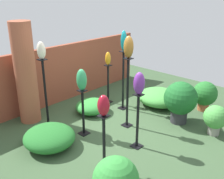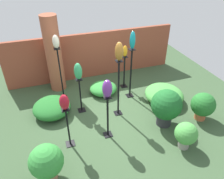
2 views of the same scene
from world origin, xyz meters
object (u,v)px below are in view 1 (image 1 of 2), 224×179
pedestal_ruby (104,145)px  potted_plant_back_center (215,118)px  pedestal_jade (83,115)px  potted_plant_walkway_edge (205,94)px  art_vase_amber (108,59)px  art_vase_bronze (129,47)px  brick_pillar (26,74)px  pedestal_amber (108,86)px  art_vase_teal (124,41)px  art_vase_ivory (41,50)px  pedestal_ivory (46,98)px  art_vase_ruby (104,105)px  pedestal_violet (138,124)px  pedestal_teal (123,83)px  art_vase_violet (139,83)px  art_vase_jade (82,80)px  pedestal_bronze (127,96)px  potted_plant_front_right (180,100)px

pedestal_ruby → potted_plant_back_center: (2.39, -0.90, -0.08)m
pedestal_ruby → pedestal_jade: 1.23m
potted_plant_walkway_edge → art_vase_amber: bearing=121.7°
pedestal_jade → art_vase_bronze: size_ratio=2.18×
brick_pillar → pedestal_amber: brick_pillar is taller
pedestal_amber → art_vase_teal: bearing=-93.0°
art_vase_ivory → potted_plant_back_center: bearing=-51.1°
art_vase_teal → art_vase_bronze: size_ratio=1.07×
potted_plant_back_center → art_vase_teal: bearing=99.0°
pedestal_ivory → art_vase_ruby: 1.94m
pedestal_violet → art_vase_amber: size_ratio=3.23×
pedestal_teal → art_vase_violet: size_ratio=3.59×
art_vase_jade → art_vase_bronze: art_vase_bronze is taller
pedestal_bronze → potted_plant_front_right: size_ratio=1.60×
pedestal_violet → pedestal_bronze: pedestal_bronze is taller
pedestal_bronze → art_vase_ivory: bearing=136.6°
pedestal_teal → art_vase_amber: bearing=87.0°
pedestal_jade → pedestal_bronze: 1.04m
art_vase_jade → art_vase_ivory: (-0.37, 0.76, 0.53)m
art_vase_ivory → potted_plant_back_center: (2.24, -2.78, -1.37)m
pedestal_ruby → art_vase_jade: 1.44m
pedestal_amber → art_vase_ivory: bearing=-179.7°
pedestal_amber → art_vase_ruby: (-2.06, -1.89, 0.71)m
art_vase_amber → art_vase_teal: 0.76m
pedestal_ruby → art_vase_amber: bearing=42.5°
brick_pillar → art_vase_ivory: 0.87m
pedestal_jade → pedestal_violet: pedestal_violet is taller
art_vase_ruby → art_vase_ivory: 1.97m
potted_plant_walkway_edge → art_vase_ruby: bearing=176.3°
pedestal_violet → art_vase_ivory: (-0.76, 1.88, 1.24)m
art_vase_teal → art_vase_bronze: 0.91m
pedestal_teal → potted_plant_walkway_edge: bearing=-49.5°
art_vase_ivory → potted_plant_walkway_edge: (3.22, -2.09, -1.32)m
pedestal_ivory → potted_plant_back_center: 3.59m
pedestal_ivory → pedestal_violet: (0.76, -1.88, -0.22)m
art_vase_teal → potted_plant_front_right: bearing=-77.0°
pedestal_jade → art_vase_bronze: art_vase_bronze is taller
potted_plant_front_right → art_vase_bronze: bearing=141.2°
art_vase_violet → potted_plant_back_center: size_ratio=0.64×
brick_pillar → pedestal_amber: size_ratio=2.18×
brick_pillar → pedestal_violet: (0.83, -2.51, -0.64)m
pedestal_teal → potted_plant_back_center: 2.29m
art_vase_amber → pedestal_jade: bearing=-153.5°
pedestal_violet → pedestal_teal: size_ratio=0.74×
pedestal_ivory → art_vase_jade: 0.98m
pedestal_ivory → art_vase_teal: 2.21m
brick_pillar → pedestal_bronze: brick_pillar is taller
art_vase_ruby → potted_plant_walkway_edge: size_ratio=0.47×
art_vase_ivory → pedestal_ivory: bearing=-90.0°
pedestal_ivory → pedestal_jade: bearing=-64.1°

